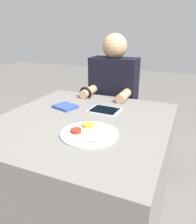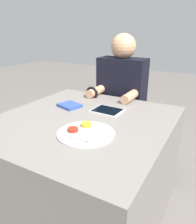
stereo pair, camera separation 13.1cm
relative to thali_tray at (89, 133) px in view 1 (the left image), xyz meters
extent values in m
plane|color=#605B56|center=(-0.13, 0.17, -0.73)|extent=(12.00, 12.00, 0.00)
cube|color=slate|center=(-0.13, 0.17, -0.37)|extent=(1.05, 1.09, 0.73)
cylinder|color=#B7BABF|center=(0.00, 0.00, 0.00)|extent=(0.31, 0.31, 0.01)
cylinder|color=gold|center=(-0.04, 0.07, 0.01)|extent=(0.06, 0.06, 0.02)
cylinder|color=maroon|center=(-0.07, -0.02, 0.01)|extent=(0.06, 0.06, 0.02)
cylinder|color=beige|center=(0.06, -0.02, 0.01)|extent=(0.13, 0.13, 0.01)
cylinder|color=#B7BABF|center=(0.01, -0.09, 0.01)|extent=(0.13, 0.01, 0.01)
sphere|color=#B7BABF|center=(0.07, -0.09, 0.01)|extent=(0.02, 0.02, 0.02)
cube|color=silver|center=(-0.34, 0.31, 0.00)|extent=(0.18, 0.16, 0.01)
cube|color=#28428E|center=(-0.34, 0.31, 0.00)|extent=(0.18, 0.16, 0.02)
cube|color=#B7B7BC|center=(-0.06, 0.37, 0.00)|extent=(0.21, 0.17, 0.01)
cube|color=black|center=(-0.06, 0.37, 0.00)|extent=(0.18, 0.15, 0.00)
cube|color=black|center=(-0.17, 0.86, -0.51)|extent=(0.37, 0.22, 0.44)
cube|color=black|center=(-0.17, 0.86, 0.00)|extent=(0.41, 0.20, 0.59)
sphere|color=tan|center=(-0.17, 0.86, 0.39)|extent=(0.21, 0.21, 0.21)
cylinder|color=tan|center=(-0.32, 0.66, 0.03)|extent=(0.07, 0.22, 0.07)
cylinder|color=tan|center=(-0.01, 0.66, 0.03)|extent=(0.07, 0.22, 0.07)
torus|color=black|center=(-0.32, 0.60, 0.03)|extent=(0.11, 0.02, 0.11)
camera|label=1|loc=(0.46, -0.94, 0.52)|focal=35.00mm
camera|label=2|loc=(0.57, -0.88, 0.52)|focal=35.00mm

